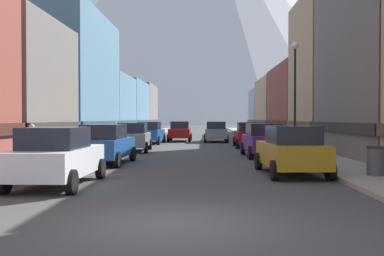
{
  "coord_description": "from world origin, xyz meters",
  "views": [
    {
      "loc": [
        0.69,
        -8.88,
        2.04
      ],
      "look_at": [
        -0.32,
        26.18,
        1.32
      ],
      "focal_mm": 43.19,
      "sensor_mm": 36.0,
      "label": 1
    }
  ],
  "objects_px": {
    "car_left_1": "(105,144)",
    "car_left_3": "(150,133)",
    "pedestrian_1": "(115,133)",
    "car_driving_0": "(180,131)",
    "trash_bin_right": "(376,161)",
    "pedestrian_0": "(32,147)",
    "car_right_2": "(249,135)",
    "car_left_2": "(133,137)",
    "car_left_0": "(57,156)",
    "streetlamp_right": "(295,81)",
    "car_driving_1": "(216,132)",
    "car_right_1": "(264,140)",
    "car_right_0": "(291,150)"
  },
  "relations": [
    {
      "from": "car_left_1",
      "to": "car_left_3",
      "type": "xyz_separation_m",
      "value": [
        -0.0,
        16.78,
        0.0
      ]
    },
    {
      "from": "car_left_3",
      "to": "pedestrian_1",
      "type": "relative_size",
      "value": 2.7
    },
    {
      "from": "car_driving_0",
      "to": "trash_bin_right",
      "type": "xyz_separation_m",
      "value": [
        7.95,
        -26.1,
        -0.26
      ]
    },
    {
      "from": "pedestrian_0",
      "to": "car_right_2",
      "type": "bearing_deg",
      "value": 55.5
    },
    {
      "from": "car_left_2",
      "to": "car_right_2",
      "type": "distance_m",
      "value": 8.73
    },
    {
      "from": "car_left_3",
      "to": "car_left_2",
      "type": "bearing_deg",
      "value": -89.96
    },
    {
      "from": "car_driving_0",
      "to": "pedestrian_0",
      "type": "relative_size",
      "value": 2.63
    },
    {
      "from": "car_left_0",
      "to": "streetlamp_right",
      "type": "relative_size",
      "value": 0.75
    },
    {
      "from": "car_driving_1",
      "to": "car_left_1",
      "type": "bearing_deg",
      "value": -105.36
    },
    {
      "from": "car_driving_1",
      "to": "car_left_3",
      "type": "bearing_deg",
      "value": -151.86
    },
    {
      "from": "car_right_1",
      "to": "car_driving_0",
      "type": "bearing_deg",
      "value": 107.69
    },
    {
      "from": "car_driving_1",
      "to": "pedestrian_0",
      "type": "bearing_deg",
      "value": -109.69
    },
    {
      "from": "car_left_2",
      "to": "pedestrian_0",
      "type": "bearing_deg",
      "value": -103.36
    },
    {
      "from": "car_left_1",
      "to": "car_right_2",
      "type": "relative_size",
      "value": 1.01
    },
    {
      "from": "car_left_1",
      "to": "car_right_1",
      "type": "relative_size",
      "value": 1.0
    },
    {
      "from": "car_left_2",
      "to": "car_left_3",
      "type": "bearing_deg",
      "value": 90.04
    },
    {
      "from": "car_right_2",
      "to": "pedestrian_1",
      "type": "bearing_deg",
      "value": 165.76
    },
    {
      "from": "car_left_0",
      "to": "car_right_2",
      "type": "xyz_separation_m",
      "value": [
        7.6,
        19.04,
        0.0
      ]
    },
    {
      "from": "car_left_2",
      "to": "trash_bin_right",
      "type": "bearing_deg",
      "value": -52.2
    },
    {
      "from": "car_left_2",
      "to": "pedestrian_1",
      "type": "xyz_separation_m",
      "value": [
        -2.45,
        6.85,
        0.01
      ]
    },
    {
      "from": "car_right_0",
      "to": "trash_bin_right",
      "type": "xyz_separation_m",
      "value": [
        2.55,
        -1.28,
        -0.26
      ]
    },
    {
      "from": "car_left_2",
      "to": "trash_bin_right",
      "type": "xyz_separation_m",
      "value": [
        10.15,
        -13.08,
        -0.26
      ]
    },
    {
      "from": "car_left_2",
      "to": "car_right_0",
      "type": "relative_size",
      "value": 1.0
    },
    {
      "from": "car_left_3",
      "to": "trash_bin_right",
      "type": "xyz_separation_m",
      "value": [
        10.15,
        -21.8,
        -0.26
      ]
    },
    {
      "from": "car_right_0",
      "to": "pedestrian_0",
      "type": "bearing_deg",
      "value": 171.64
    },
    {
      "from": "pedestrian_1",
      "to": "car_right_0",
      "type": "bearing_deg",
      "value": -61.67
    },
    {
      "from": "car_right_0",
      "to": "car_driving_0",
      "type": "relative_size",
      "value": 1.02
    },
    {
      "from": "trash_bin_right",
      "to": "car_right_1",
      "type": "bearing_deg",
      "value": 105.54
    },
    {
      "from": "streetlamp_right",
      "to": "car_right_0",
      "type": "bearing_deg",
      "value": -101.79
    },
    {
      "from": "car_left_0",
      "to": "car_right_1",
      "type": "relative_size",
      "value": 0.99
    },
    {
      "from": "car_right_2",
      "to": "streetlamp_right",
      "type": "height_order",
      "value": "streetlamp_right"
    },
    {
      "from": "car_left_1",
      "to": "pedestrian_0",
      "type": "xyz_separation_m",
      "value": [
        -2.45,
        -2.27,
        0.02
      ]
    },
    {
      "from": "car_right_1",
      "to": "car_driving_0",
      "type": "relative_size",
      "value": 1.02
    },
    {
      "from": "trash_bin_right",
      "to": "streetlamp_right",
      "type": "distance_m",
      "value": 9.36
    },
    {
      "from": "car_left_2",
      "to": "car_left_0",
      "type": "bearing_deg",
      "value": -90.01
    },
    {
      "from": "car_driving_0",
      "to": "car_right_2",
      "type": "bearing_deg",
      "value": -58.25
    },
    {
      "from": "car_right_0",
      "to": "pedestrian_1",
      "type": "height_order",
      "value": "pedestrian_1"
    },
    {
      "from": "car_left_1",
      "to": "car_left_3",
      "type": "relative_size",
      "value": 1.0
    },
    {
      "from": "trash_bin_right",
      "to": "pedestrian_0",
      "type": "bearing_deg",
      "value": 167.67
    },
    {
      "from": "car_left_2",
      "to": "car_driving_0",
      "type": "distance_m",
      "value": 13.21
    },
    {
      "from": "car_driving_0",
      "to": "car_driving_1",
      "type": "xyz_separation_m",
      "value": [
        3.2,
        -1.41,
        0.0
      ]
    },
    {
      "from": "car_left_0",
      "to": "car_left_2",
      "type": "bearing_deg",
      "value": 89.99
    },
    {
      "from": "car_left_2",
      "to": "pedestrian_1",
      "type": "relative_size",
      "value": 2.71
    },
    {
      "from": "car_left_1",
      "to": "car_driving_1",
      "type": "xyz_separation_m",
      "value": [
        5.4,
        19.67,
        0.0
      ]
    },
    {
      "from": "car_left_0",
      "to": "car_right_1",
      "type": "xyz_separation_m",
      "value": [
        7.6,
        10.85,
        0.0
      ]
    },
    {
      "from": "car_left_1",
      "to": "car_left_3",
      "type": "height_order",
      "value": "same"
    },
    {
      "from": "car_left_1",
      "to": "car_left_2",
      "type": "xyz_separation_m",
      "value": [
        0.01,
        8.06,
        0.0
      ]
    },
    {
      "from": "pedestrian_0",
      "to": "pedestrian_1",
      "type": "xyz_separation_m",
      "value": [
        -0.0,
        17.17,
        -0.01
      ]
    },
    {
      "from": "car_left_0",
      "to": "trash_bin_right",
      "type": "bearing_deg",
      "value": 9.32
    },
    {
      "from": "pedestrian_0",
      "to": "car_driving_0",
      "type": "bearing_deg",
      "value": 78.74
    }
  ]
}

